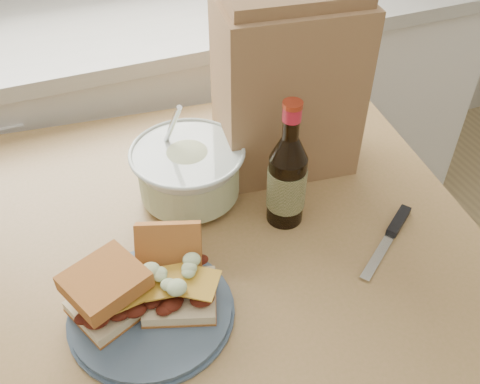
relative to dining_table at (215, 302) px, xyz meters
name	(u,v)px	position (x,y,z in m)	size (l,w,h in m)	color
cabinet_run	(114,151)	(-0.05, 0.88, -0.24)	(2.50, 0.64, 0.94)	silver
dining_table	(215,302)	(0.00, 0.00, 0.00)	(1.11, 1.11, 0.84)	#A87C4F
plate	(151,311)	(-0.13, -0.07, 0.13)	(0.26, 0.26, 0.02)	#44586F
sandwich_left	(107,292)	(-0.19, -0.05, 0.18)	(0.14, 0.14, 0.08)	#F5E6AD
sandwich_right	(176,277)	(-0.08, -0.05, 0.17)	(0.14, 0.19, 0.10)	#F5E6AD
coleslaw_bowl	(189,174)	(0.02, 0.18, 0.18)	(0.22, 0.22, 0.22)	silver
beer_bottle	(287,179)	(0.16, 0.05, 0.22)	(0.07, 0.07, 0.26)	black
knife	(394,229)	(0.34, -0.06, 0.13)	(0.18, 0.13, 0.01)	silver
paper_bag	(287,88)	(0.24, 0.22, 0.30)	(0.27, 0.18, 0.35)	olive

